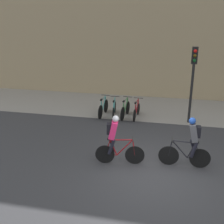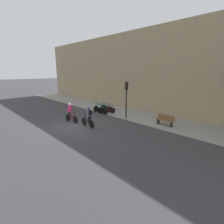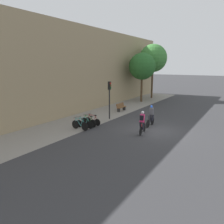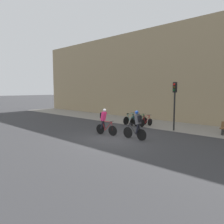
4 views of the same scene
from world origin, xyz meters
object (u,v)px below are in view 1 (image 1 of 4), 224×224
Objects in this scene: cyclist_grey at (191,141)px; parked_bike_3 at (137,111)px; parked_bike_2 at (125,110)px; parked_bike_0 at (103,108)px; cyclist_pink at (115,139)px; traffic_light_pole at (193,71)px; parked_bike_1 at (114,109)px.

cyclist_grey is 1.10× the size of parked_bike_3.
cyclist_grey reaches higher than parked_bike_2.
parked_bike_0 is 1.15m from parked_bike_2.
cyclist_pink is 5.00m from parked_bike_0.
parked_bike_2 is (1.15, 0.00, -0.01)m from parked_bike_0.
traffic_light_pole is at bearing -1.24° from parked_bike_0.
parked_bike_1 is 1.00× the size of parked_bike_2.
cyclist_pink is 0.99× the size of cyclist_grey.
parked_bike_2 is 3.76m from traffic_light_pole.
parked_bike_3 is at bearing -0.16° from parked_bike_2.
parked_bike_2 is at bearing 0.15° from parked_bike_1.
cyclist_pink reaches higher than parked_bike_3.
cyclist_grey is at bearing -51.35° from parked_bike_1.
traffic_light_pole is at bearing -1.41° from parked_bike_1.
parked_bike_3 is (1.15, -0.00, -0.01)m from parked_bike_1.
cyclist_pink is at bearing -77.90° from parked_bike_1.
cyclist_grey is (2.51, 0.31, -0.00)m from cyclist_pink.
parked_bike_3 is (0.14, 4.71, -0.57)m from cyclist_pink.
cyclist_pink is at bearing -91.65° from parked_bike_3.
parked_bike_2 is at bearing 95.32° from cyclist_pink.
parked_bike_3 is 3.31m from traffic_light_pole.
parked_bike_0 is 1.72m from parked_bike_3.
cyclist_grey is at bearing 6.98° from cyclist_pink.
parked_bike_0 is (-1.59, 4.71, -0.54)m from cyclist_pink.
cyclist_pink reaches higher than parked_bike_2.
cyclist_pink is 0.49× the size of traffic_light_pole.
cyclist_pink reaches higher than parked_bike_1.
parked_bike_0 is 1.04× the size of parked_bike_1.
parked_bike_0 is at bearing 179.95° from parked_bike_3.
parked_bike_2 reaches higher than parked_bike_1.
parked_bike_3 is (1.72, -0.00, -0.03)m from parked_bike_0.
cyclist_pink is 4.85m from parked_bike_1.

